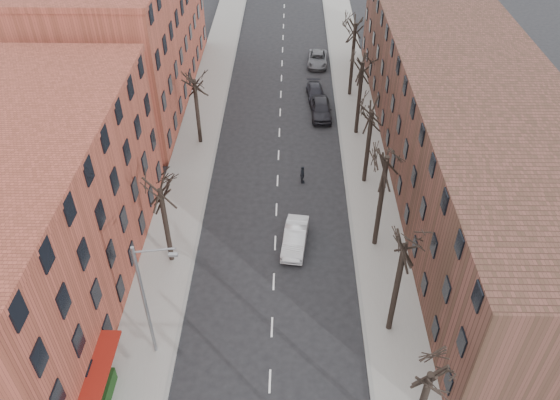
{
  "coord_description": "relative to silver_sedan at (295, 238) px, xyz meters",
  "views": [
    {
      "loc": [
        0.97,
        -10.53,
        28.86
      ],
      "look_at": [
        0.37,
        20.31,
        4.0
      ],
      "focal_mm": 35.0,
      "sensor_mm": 36.0,
      "label": 1
    }
  ],
  "objects": [
    {
      "name": "sidewalk_right",
      "position": [
        6.48,
        15.22,
        -0.71
      ],
      "size": [
        4.0,
        90.0,
        0.15
      ],
      "primitive_type": "cube",
      "color": "gray",
      "rests_on": "ground"
    },
    {
      "name": "pedestrian_crossing",
      "position": [
        0.65,
        7.99,
        0.05
      ],
      "size": [
        0.57,
        1.03,
        1.67
      ],
      "primitive_type": "imported",
      "rotation": [
        0.0,
        0.0,
        1.75
      ],
      "color": "black",
      "rests_on": "ground"
    },
    {
      "name": "streetlight",
      "position": [
        -8.55,
        -9.78,
        4.23
      ],
      "size": [
        2.45,
        0.22,
        9.03
      ],
      "color": "slate",
      "rests_on": "ground"
    },
    {
      "name": "tree_left_b",
      "position": [
        -9.12,
        14.22,
        -0.78
      ],
      "size": [
        5.2,
        5.2,
        9.5
      ],
      "primitive_type": null,
      "color": "black",
      "rests_on": "ground"
    },
    {
      "name": "parked_car_near",
      "position": [
        2.72,
        19.55,
        0.08
      ],
      "size": [
        2.21,
        5.13,
        1.72
      ],
      "primitive_type": "imported",
      "rotation": [
        0.0,
        0.0,
        0.04
      ],
      "color": "black",
      "rests_on": "ground"
    },
    {
      "name": "building_right",
      "position": [
        14.48,
        10.22,
        4.22
      ],
      "size": [
        12.0,
        50.0,
        10.0
      ],
      "primitive_type": "cube",
      "color": "#532F27",
      "rests_on": "ground"
    },
    {
      "name": "tree_left_a",
      "position": [
        -9.12,
        -1.78,
        -0.78
      ],
      "size": [
        5.2,
        5.2,
        9.5
      ],
      "primitive_type": null,
      "color": "black",
      "rests_on": "ground"
    },
    {
      "name": "parked_car_mid",
      "position": [
        2.28,
        23.58,
        -0.14
      ],
      "size": [
        2.15,
        4.53,
        1.28
      ],
      "primitive_type": "imported",
      "rotation": [
        0.0,
        0.0,
        0.08
      ],
      "color": "black",
      "rests_on": "ground"
    },
    {
      "name": "tree_right_f",
      "position": [
        6.08,
        24.22,
        -0.78
      ],
      "size": [
        5.2,
        5.2,
        11.6
      ],
      "primitive_type": null,
      "color": "black",
      "rests_on": "ground"
    },
    {
      "name": "building_left_far",
      "position": [
        -17.52,
        24.22,
        6.22
      ],
      "size": [
        12.0,
        28.0,
        14.0
      ],
      "primitive_type": "cube",
      "color": "brown",
      "rests_on": "ground"
    },
    {
      "name": "tree_right_d",
      "position": [
        6.08,
        8.22,
        -0.78
      ],
      "size": [
        5.2,
        5.2,
        10.0
      ],
      "primitive_type": null,
      "color": "black",
      "rests_on": "ground"
    },
    {
      "name": "tree_right_e",
      "position": [
        6.08,
        16.22,
        -0.78
      ],
      "size": [
        5.2,
        5.2,
        10.8
      ],
      "primitive_type": null,
      "color": "black",
      "rests_on": "ground"
    },
    {
      "name": "silver_sedan",
      "position": [
        0.0,
        0.0,
        0.0
      ],
      "size": [
        2.22,
        4.9,
        1.56
      ],
      "primitive_type": "imported",
      "rotation": [
        0.0,
        0.0,
        -0.12
      ],
      "color": "silver",
      "rests_on": "ground"
    },
    {
      "name": "tree_right_b",
      "position": [
        6.08,
        -7.78,
        -0.78
      ],
      "size": [
        5.2,
        5.2,
        10.8
      ],
      "primitive_type": null,
      "color": "black",
      "rests_on": "ground"
    },
    {
      "name": "sidewalk_left",
      "position": [
        -9.52,
        15.22,
        -0.71
      ],
      "size": [
        4.0,
        90.0,
        0.15
      ],
      "primitive_type": "cube",
      "color": "gray",
      "rests_on": "ground"
    },
    {
      "name": "building_left_near",
      "position": [
        -17.52,
        -4.78,
        5.22
      ],
      "size": [
        12.0,
        26.0,
        12.0
      ],
      "primitive_type": "cube",
      "color": "brown",
      "rests_on": "ground"
    },
    {
      "name": "tree_right_c",
      "position": [
        6.08,
        0.22,
        -0.78
      ],
      "size": [
        5.2,
        5.2,
        11.6
      ],
      "primitive_type": null,
      "color": "black",
      "rests_on": "ground"
    },
    {
      "name": "parked_car_far",
      "position": [
        2.78,
        31.96,
        -0.08
      ],
      "size": [
        2.59,
        5.14,
        1.4
      ],
      "primitive_type": "imported",
      "rotation": [
        0.0,
        0.0,
        -0.05
      ],
      "color": "#53545A",
      "rests_on": "ground"
    }
  ]
}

